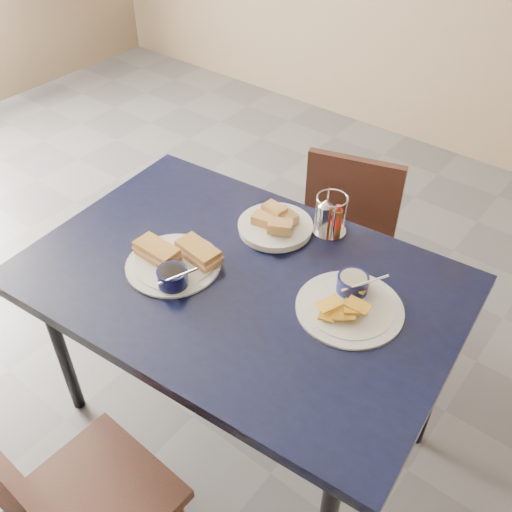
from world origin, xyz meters
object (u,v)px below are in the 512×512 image
Objects in this scene: chair_near at (69,508)px; bread_basket at (276,225)px; dining_table at (240,292)px; plantain_plate at (350,300)px; sandwich_plate at (175,261)px; condiment_caddy at (329,217)px; chair_far at (347,244)px.

bread_basket is (-0.06, 0.95, 0.31)m from chair_near.
plantain_plate reaches higher than dining_table.
condiment_caddy is (0.26, 0.44, 0.03)m from sandwich_plate.
bread_basket is (-0.05, 0.25, 0.08)m from dining_table.
chair_far is 0.52m from bread_basket.
dining_table is 4.46× the size of plantain_plate.
sandwich_plate and plantain_plate have the same top height.
condiment_caddy is (-0.23, 0.25, 0.04)m from plantain_plate.
chair_near reaches higher than chair_far.
bread_basket is at bearing 158.77° from plantain_plate.
condiment_caddy reaches higher than plantain_plate.
sandwich_plate is at bearing -154.63° from dining_table.
bread_basket is at bearing 68.93° from sandwich_plate.
chair_near is at bearing -89.94° from chair_far.
chair_near is 0.72m from sandwich_plate.
chair_near is at bearing -110.85° from plantain_plate.
dining_table is 9.87× the size of condiment_caddy.
dining_table is 4.34× the size of sandwich_plate.
plantain_plate is 1.26× the size of bread_basket.
sandwich_plate is 2.27× the size of condiment_caddy.
sandwich_plate is at bearing 106.93° from chair_near.
dining_table is 0.22m from sandwich_plate.
chair_near reaches higher than dining_table.
sandwich_plate is at bearing -121.25° from condiment_caddy.
condiment_caddy reaches higher than bread_basket.
condiment_caddy is (0.08, 0.35, 0.12)m from dining_table.
chair_far is 2.63× the size of plantain_plate.
condiment_caddy reaches higher than sandwich_plate.
chair_far is 2.56× the size of sandwich_plate.
plantain_plate reaches higher than bread_basket.
sandwich_plate is at bearing -111.07° from bread_basket.
dining_table is 0.74m from chair_near.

